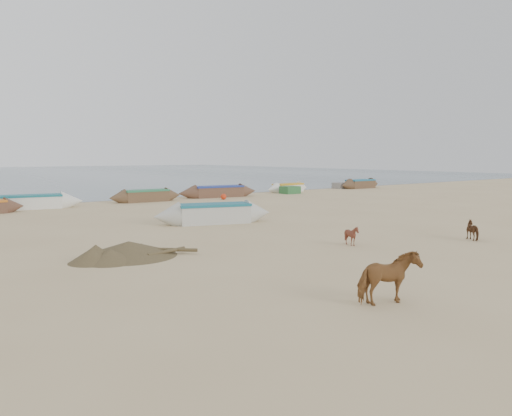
{
  "coord_description": "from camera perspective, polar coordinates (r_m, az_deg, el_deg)",
  "views": [
    {
      "loc": [
        -13.27,
        -13.49,
        3.32
      ],
      "look_at": [
        0.0,
        4.0,
        1.0
      ],
      "focal_mm": 35.0,
      "sensor_mm": 36.0,
      "label": 1
    }
  ],
  "objects": [
    {
      "name": "debris_pile",
      "position": [
        17.1,
        -14.33,
        -4.51
      ],
      "size": [
        3.98,
        3.98,
        0.49
      ],
      "primitive_type": "cone",
      "rotation": [
        0.0,
        0.0,
        -0.31
      ],
      "color": "brown",
      "rests_on": "ground"
    },
    {
      "name": "cow_adult",
      "position": [
        11.59,
        14.9,
        -7.74
      ],
      "size": [
        1.54,
        0.97,
        1.2
      ],
      "primitive_type": "imported",
      "rotation": [
        0.0,
        0.0,
        1.33
      ],
      "color": "brown",
      "rests_on": "ground"
    },
    {
      "name": "calf_front",
      "position": [
        18.78,
        10.87,
        -3.1
      ],
      "size": [
        0.91,
        0.89,
        0.75
      ],
      "primitive_type": "imported",
      "rotation": [
        0.0,
        0.0,
        -0.97
      ],
      "color": "#5D2B1D",
      "rests_on": "ground"
    },
    {
      "name": "waterline_canoes",
      "position": [
        35.71,
        -16.39,
        1.14
      ],
      "size": [
        56.81,
        4.28,
        0.91
      ],
      "color": "brown",
      "rests_on": "ground"
    },
    {
      "name": "calf_right",
      "position": [
        21.48,
        23.7,
        -2.33
      ],
      "size": [
        0.72,
        0.82,
        0.77
      ],
      "primitive_type": "imported",
      "rotation": [
        0.0,
        0.0,
        1.49
      ],
      "color": "#57331C",
      "rests_on": "ground"
    },
    {
      "name": "near_canoe",
      "position": [
        24.53,
        -4.86,
        -0.63
      ],
      "size": [
        6.05,
        3.01,
        0.97
      ],
      "primitive_type": null,
      "rotation": [
        0.0,
        0.0,
        -0.29
      ],
      "color": "beige",
      "rests_on": "ground"
    },
    {
      "name": "beach_clutter",
      "position": [
        38.2,
        -8.95,
        1.43
      ],
      "size": [
        46.03,
        5.16,
        0.64
      ],
      "color": "#2E663A",
      "rests_on": "ground"
    },
    {
      "name": "ground",
      "position": [
        19.21,
        7.25,
        -3.97
      ],
      "size": [
        140.0,
        140.0,
        0.0
      ],
      "primitive_type": "plane",
      "color": "tan",
      "rests_on": "ground"
    }
  ]
}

